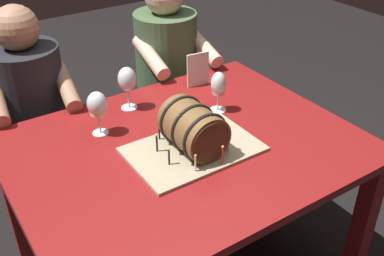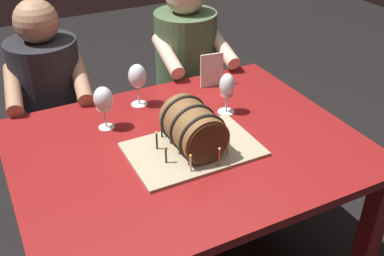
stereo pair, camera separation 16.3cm
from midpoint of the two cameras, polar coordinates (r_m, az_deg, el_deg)
dining_table at (r=1.79m, az=1.95°, el=-4.82°), size 1.29×1.01×0.75m
barrel_cake at (r=1.64m, az=2.84°, el=-0.61°), size 0.48×0.32×0.19m
wine_glass_rose at (r=1.89m, az=6.88°, el=4.99°), size 0.07×0.07×0.18m
wine_glass_white at (r=1.78m, az=-8.44°, el=3.36°), size 0.08×0.08×0.18m
wine_glass_empty at (r=1.93m, az=-4.43°, el=6.29°), size 0.08×0.08×0.19m
menu_card at (r=2.12m, az=4.70°, el=7.14°), size 0.11×0.03×0.16m
person_seated_left at (r=2.35m, az=-14.83°, el=0.31°), size 0.40×0.49×1.16m
person_seated_right at (r=2.55m, az=1.10°, el=4.48°), size 0.39×0.48×1.18m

